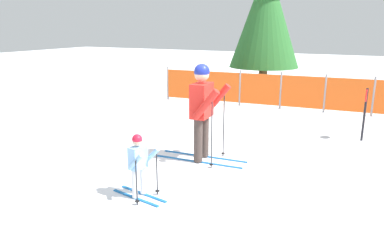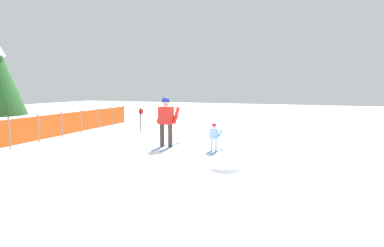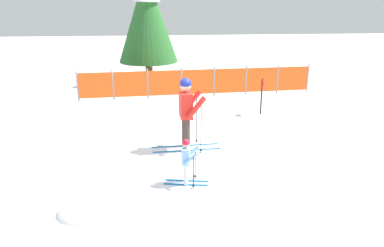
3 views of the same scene
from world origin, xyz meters
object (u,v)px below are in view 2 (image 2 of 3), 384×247
object	(u,v)px
skier_adult	(166,117)
safety_fence	(72,123)
skier_child	(214,135)
trail_marker	(141,117)

from	to	relation	value
skier_adult	safety_fence	distance (m)	5.41
skier_adult	safety_fence	world-z (taller)	skier_adult
safety_fence	skier_adult	bearing A→B (deg)	-99.17
skier_child	trail_marker	distance (m)	5.47
skier_child	skier_adult	bearing A→B (deg)	95.80
skier_adult	skier_child	distance (m)	1.99
skier_adult	skier_child	xyz separation A→B (m)	(-0.15, -1.91, -0.54)
skier_child	safety_fence	xyz separation A→B (m)	(1.01, 7.22, 0.00)
skier_adult	trail_marker	xyz separation A→B (m)	(2.70, 2.75, -0.35)
skier_adult	safety_fence	size ratio (longest dim) A/B	0.20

